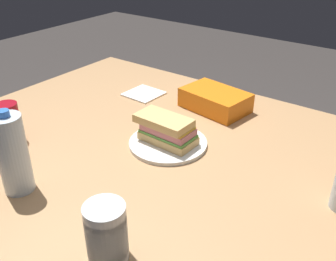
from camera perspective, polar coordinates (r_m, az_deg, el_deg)
dining_table at (r=1.22m, az=-1.71°, el=-6.10°), size 1.43×1.09×0.76m
paper_plate at (r=1.17m, az=-0.00°, el=-1.88°), size 0.24×0.24×0.01m
sandwich at (r=1.15m, az=-0.20°, el=0.14°), size 0.18×0.10×0.08m
soda_can_red at (r=1.27m, az=-22.45°, el=1.17°), size 0.07×0.07×0.12m
chip_bag at (r=1.39m, az=7.01°, el=4.49°), size 0.25×0.18×0.07m
plastic_cup_stack at (r=0.79m, az=-9.12°, el=-14.76°), size 0.08×0.08×0.13m
water_bottle_spare at (r=1.01m, az=-22.05°, el=-3.27°), size 0.08×0.08×0.22m
paper_napkin at (r=1.52m, az=-3.61°, el=5.45°), size 0.14×0.14×0.01m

